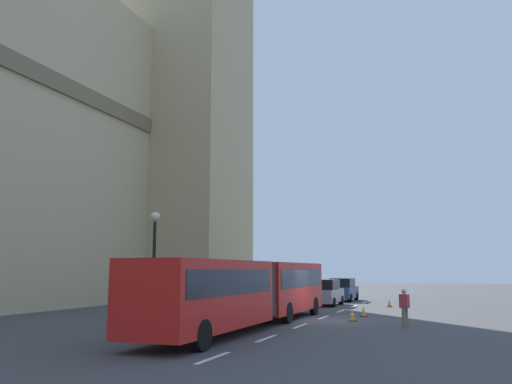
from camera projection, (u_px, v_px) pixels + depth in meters
name	position (u px, v px, depth m)	size (l,w,h in m)	color
ground_plane	(317.00, 320.00, 26.26)	(160.00, 160.00, 0.00)	#424244
lane_centre_marking	(324.00, 317.00, 27.70)	(29.80, 0.16, 0.01)	silver
articulated_bus	(250.00, 288.00, 23.27)	(17.28, 2.54, 2.90)	red
sedan_lead	(326.00, 293.00, 37.06)	(4.40, 1.86, 1.85)	gray
sedan_trailing	(343.00, 290.00, 42.56)	(4.40, 1.86, 1.85)	navy
traffic_cone_west	(352.00, 315.00, 25.76)	(0.36, 0.36, 0.58)	black
traffic_cone_middle	(364.00, 311.00, 28.32)	(0.36, 0.36, 0.58)	black
traffic_cone_east	(389.00, 303.00, 35.51)	(0.36, 0.36, 0.58)	black
street_lamp	(154.00, 259.00, 24.23)	(0.44, 0.44, 5.27)	black
pedestrian_near_cones	(405.00, 307.00, 22.88)	(0.40, 0.47, 1.69)	#726651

